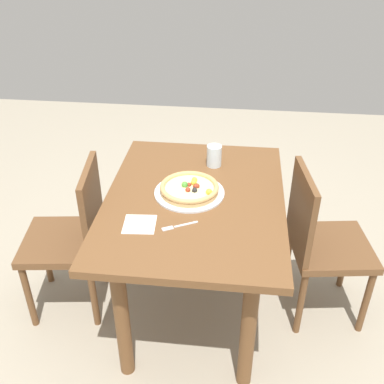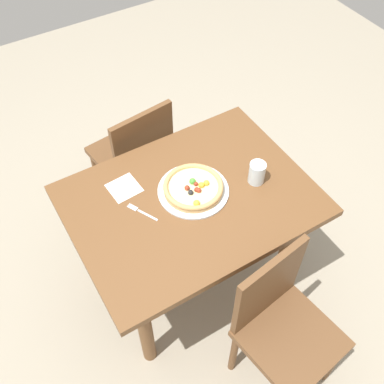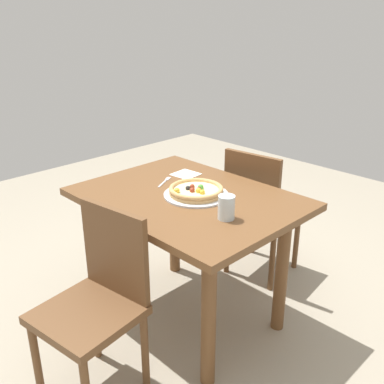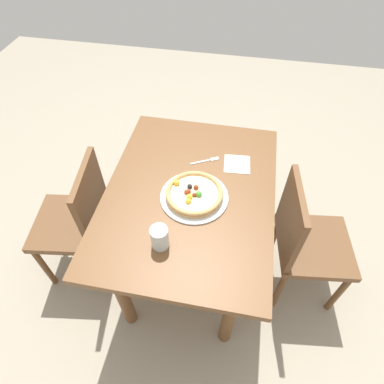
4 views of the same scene
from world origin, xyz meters
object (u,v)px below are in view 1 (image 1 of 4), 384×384
Objects in this scene: dining_table at (195,219)px; plate at (189,193)px; chair_near at (320,240)px; napkin at (140,224)px; drinking_glass at (214,156)px; pizza at (190,188)px; fork at (177,226)px; chair_far at (73,235)px.

plate is (0.03, 0.03, 0.13)m from dining_table.
chair_near is 6.27× the size of napkin.
plate is at bearing 161.53° from drinking_glass.
napkin is at bearing -76.86° from chair_near.
dining_table is at bearing -138.92° from pizza.
drinking_glass reaches higher than dining_table.
plate is 0.33m from napkin.
chair_far is at bearing -49.31° from fork.
chair_near is at bearing 178.26° from fork.
fork is (-0.24, -0.59, 0.28)m from chair_far.
chair_far is 2.58× the size of plate.
chair_near reaches higher than drinking_glass.
plate is 1.19× the size of pizza.
chair_near is 1.29m from chair_far.
chair_near is 2.58× the size of plate.
chair_near and chair_far have the same top height.
napkin is (-0.24, -0.42, 0.28)m from chair_far.
pizza reaches higher than plate.
dining_table is 3.98× the size of pizza.
drinking_glass is at bearing -18.29° from pizza.
dining_table is 7.38× the size of fork.
dining_table is at bearing -129.56° from fork.
fork reaches higher than dining_table.
chair_near is 0.74m from pizza.
drinking_glass is at bearing -26.73° from napkin.
pizza is at bearing -122.39° from fork.
plate is (-0.06, 0.67, 0.28)m from chair_near.
chair_near is 0.73m from plate.
chair_far is 3.08× the size of pizza.
dining_table is 8.12× the size of napkin.
drinking_glass is (0.33, -0.71, 0.34)m from chair_far.
pizza reaches higher than fork.
dining_table is 0.38m from drinking_glass.
chair_near is 1.00× the size of chair_far.
dining_table is at bearing 168.01° from drinking_glass.
drinking_glass is (0.24, 0.57, 0.34)m from chair_near.
pizza is 0.33m from napkin.
fork is 1.35× the size of drinking_glass.
fork is at bearing 175.13° from plate.
fork is (-0.33, 0.69, 0.28)m from chair_near.
pizza is at bearing -93.93° from chair_far.
chair_far is 6.27× the size of napkin.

